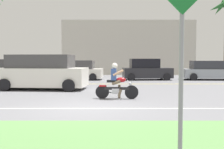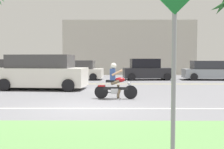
{
  "view_description": "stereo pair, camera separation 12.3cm",
  "coord_description": "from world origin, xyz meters",
  "px_view_note": "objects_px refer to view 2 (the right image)",
  "views": [
    {
      "loc": [
        0.83,
        -9.01,
        1.64
      ],
      "look_at": [
        0.85,
        4.45,
        0.87
      ],
      "focal_mm": 42.94,
      "sensor_mm": 36.0,
      "label": 1
    },
    {
      "loc": [
        0.95,
        -9.01,
        1.64
      ],
      "look_at": [
        0.85,
        4.45,
        0.87
      ],
      "focal_mm": 42.94,
      "sensor_mm": 36.0,
      "label": 2
    }
  ],
  "objects_px": {
    "parked_car_1": "(76,71)",
    "street_sign": "(174,54)",
    "motorcyclist": "(115,84)",
    "suv_nearby": "(42,72)",
    "parked_car_3": "(211,71)",
    "parked_car_2": "(147,70)"
  },
  "relations": [
    {
      "from": "parked_car_1",
      "to": "street_sign",
      "type": "bearing_deg",
      "value": -77.91
    },
    {
      "from": "motorcyclist",
      "to": "suv_nearby",
      "type": "height_order",
      "value": "suv_nearby"
    },
    {
      "from": "motorcyclist",
      "to": "parked_car_3",
      "type": "height_order",
      "value": "parked_car_3"
    },
    {
      "from": "suv_nearby",
      "to": "parked_car_1",
      "type": "bearing_deg",
      "value": 82.79
    },
    {
      "from": "parked_car_3",
      "to": "street_sign",
      "type": "distance_m",
      "value": 19.09
    },
    {
      "from": "motorcyclist",
      "to": "street_sign",
      "type": "bearing_deg",
      "value": -84.65
    },
    {
      "from": "suv_nearby",
      "to": "parked_car_2",
      "type": "distance_m",
      "value": 9.32
    },
    {
      "from": "parked_car_2",
      "to": "parked_car_3",
      "type": "distance_m",
      "value": 5.05
    },
    {
      "from": "motorcyclist",
      "to": "parked_car_2",
      "type": "xyz_separation_m",
      "value": [
        2.54,
        10.18,
        0.14
      ]
    },
    {
      "from": "motorcyclist",
      "to": "parked_car_3",
      "type": "relative_size",
      "value": 0.4
    },
    {
      "from": "motorcyclist",
      "to": "parked_car_3",
      "type": "distance_m",
      "value": 12.72
    },
    {
      "from": "suv_nearby",
      "to": "street_sign",
      "type": "height_order",
      "value": "street_sign"
    },
    {
      "from": "parked_car_3",
      "to": "street_sign",
      "type": "height_order",
      "value": "street_sign"
    },
    {
      "from": "parked_car_2",
      "to": "parked_car_3",
      "type": "height_order",
      "value": "parked_car_2"
    },
    {
      "from": "motorcyclist",
      "to": "parked_car_1",
      "type": "height_order",
      "value": "parked_car_1"
    },
    {
      "from": "parked_car_1",
      "to": "street_sign",
      "type": "distance_m",
      "value": 18.33
    },
    {
      "from": "parked_car_2",
      "to": "parked_car_3",
      "type": "relative_size",
      "value": 0.88
    },
    {
      "from": "motorcyclist",
      "to": "parked_car_1",
      "type": "bearing_deg",
      "value": 106.82
    },
    {
      "from": "street_sign",
      "to": "motorcyclist",
      "type": "bearing_deg",
      "value": 95.35
    },
    {
      "from": "parked_car_3",
      "to": "parked_car_2",
      "type": "bearing_deg",
      "value": -179.74
    },
    {
      "from": "suv_nearby",
      "to": "parked_car_2",
      "type": "bearing_deg",
      "value": 45.51
    },
    {
      "from": "parked_car_1",
      "to": "parked_car_2",
      "type": "xyz_separation_m",
      "value": [
        5.67,
        -0.15,
        0.05
      ]
    }
  ]
}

